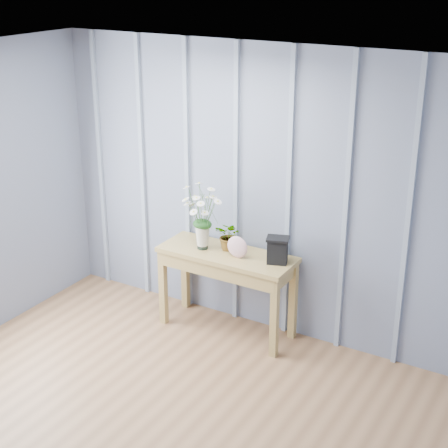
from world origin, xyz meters
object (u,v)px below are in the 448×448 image
Objects in this scene: daisy_vase at (202,209)px; felt_disc_vessel at (237,247)px; sideboard at (227,265)px; carved_box at (278,250)px.

daisy_vase reaches higher than felt_disc_vessel.
daisy_vase is (-0.23, -0.03, 0.48)m from sideboard.
sideboard is at bearing 161.48° from felt_disc_vessel.
daisy_vase is at bearing -172.37° from sideboard.
daisy_vase is 3.04× the size of felt_disc_vessel.
felt_disc_vessel is at bearing -19.72° from sideboard.
carved_box is at bearing 14.32° from felt_disc_vessel.
felt_disc_vessel is (0.13, -0.05, 0.21)m from sideboard.
sideboard is 6.21× the size of felt_disc_vessel.
carved_box is (0.46, 0.03, 0.23)m from sideboard.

